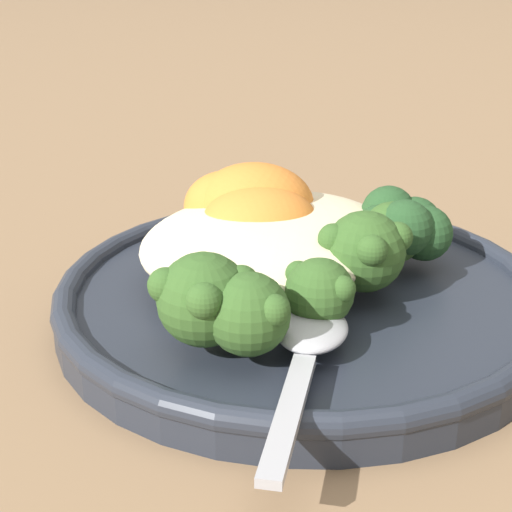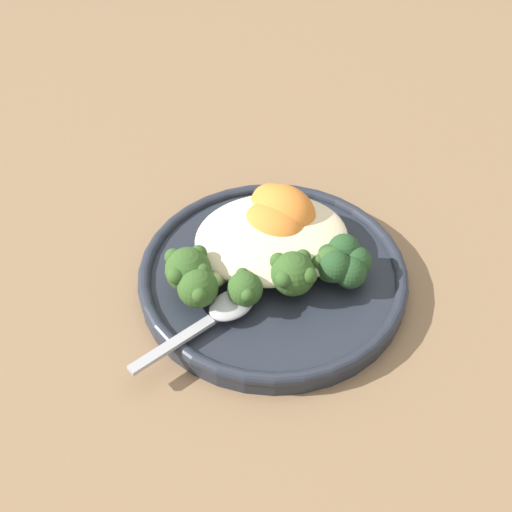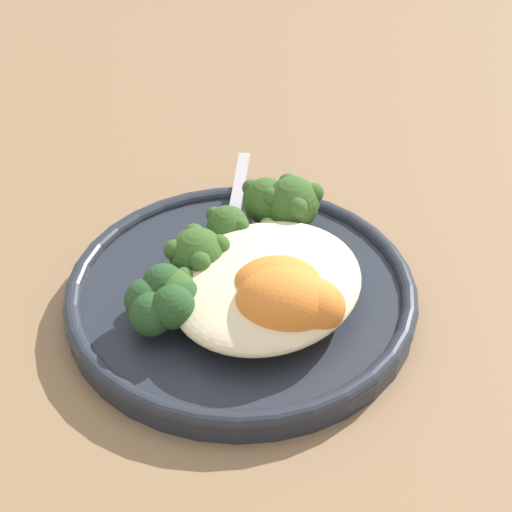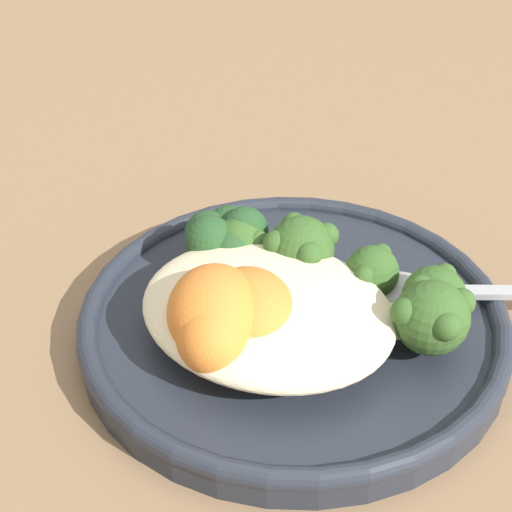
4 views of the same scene
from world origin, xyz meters
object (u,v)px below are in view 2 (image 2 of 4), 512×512
(broccoli_stalk_2, at_px, (251,275))
(sweet_potato_chunk_0, at_px, (274,226))
(broccoli_stalk_0, at_px, (206,263))
(quinoa_mound, at_px, (272,238))
(broccoli_stalk_3, at_px, (286,265))
(plate, at_px, (273,276))
(spoon, at_px, (220,313))
(sweet_potato_chunk_1, at_px, (285,211))
(broccoli_stalk_1, at_px, (212,278))
(broccoli_stalk_4, at_px, (306,254))
(kale_tuft, at_px, (343,262))
(sweet_potato_chunk_2, at_px, (274,205))

(broccoli_stalk_2, bearing_deg, sweet_potato_chunk_0, 172.89)
(broccoli_stalk_0, bearing_deg, quinoa_mound, 172.56)
(quinoa_mound, relative_size, broccoli_stalk_3, 1.25)
(plate, relative_size, broccoli_stalk_0, 1.99)
(broccoli_stalk_0, bearing_deg, sweet_potato_chunk_0, 178.80)
(quinoa_mound, xyz_separation_m, spoon, (-0.06, -0.07, -0.01))
(broccoli_stalk_3, bearing_deg, sweet_potato_chunk_0, 168.13)
(sweet_potato_chunk_1, height_order, spoon, sweet_potato_chunk_1)
(broccoli_stalk_1, height_order, spoon, broccoli_stalk_1)
(spoon, bearing_deg, broccoli_stalk_2, -166.54)
(sweet_potato_chunk_0, relative_size, spoon, 0.51)
(broccoli_stalk_2, bearing_deg, broccoli_stalk_3, 118.14)
(broccoli_stalk_3, relative_size, broccoli_stalk_4, 1.10)
(broccoli_stalk_0, bearing_deg, kale_tuft, 142.60)
(quinoa_mound, xyz_separation_m, sweet_potato_chunk_1, (0.02, 0.02, 0.01))
(quinoa_mound, bearing_deg, plate, -98.40)
(quinoa_mound, distance_m, kale_tuft, 0.07)
(spoon, bearing_deg, broccoli_stalk_4, 178.47)
(sweet_potato_chunk_0, relative_size, sweet_potato_chunk_2, 1.25)
(broccoli_stalk_4, bearing_deg, sweet_potato_chunk_0, 167.18)
(quinoa_mound, bearing_deg, broccoli_stalk_3, -82.91)
(plate, xyz_separation_m, kale_tuft, (0.06, -0.02, 0.03))
(broccoli_stalk_1, relative_size, broccoli_stalk_2, 0.99)
(kale_tuft, bearing_deg, broccoli_stalk_3, 173.90)
(broccoli_stalk_4, distance_m, sweet_potato_chunk_0, 0.04)
(sweet_potato_chunk_0, bearing_deg, broccoli_stalk_0, -153.94)
(sweet_potato_chunk_0, bearing_deg, broccoli_stalk_2, -121.88)
(broccoli_stalk_4, bearing_deg, quinoa_mound, -177.84)
(quinoa_mound, xyz_separation_m, broccoli_stalk_0, (-0.06, -0.02, 0.00))
(broccoli_stalk_0, relative_size, sweet_potato_chunk_2, 2.54)
(sweet_potato_chunk_0, xyz_separation_m, kale_tuft, (0.05, -0.05, -0.00))
(sweet_potato_chunk_0, bearing_deg, quinoa_mound, -113.87)
(broccoli_stalk_2, height_order, sweet_potato_chunk_2, sweet_potato_chunk_2)
(broccoli_stalk_2, distance_m, sweet_potato_chunk_0, 0.06)
(sweet_potato_chunk_2, bearing_deg, sweet_potato_chunk_1, -61.46)
(broccoli_stalk_0, xyz_separation_m, spoon, (0.00, -0.05, -0.01))
(broccoli_stalk_1, relative_size, spoon, 0.83)
(broccoli_stalk_4, relative_size, sweet_potato_chunk_2, 2.11)
(broccoli_stalk_4, relative_size, sweet_potato_chunk_0, 1.69)
(broccoli_stalk_2, relative_size, sweet_potato_chunk_2, 2.04)
(plate, relative_size, sweet_potato_chunk_2, 5.06)
(plate, relative_size, spoon, 2.08)
(broccoli_stalk_0, xyz_separation_m, sweet_potato_chunk_2, (0.07, 0.06, 0.00))
(plate, bearing_deg, broccoli_stalk_0, 178.91)
(sweet_potato_chunk_1, xyz_separation_m, spoon, (-0.08, -0.09, -0.02))
(quinoa_mound, relative_size, sweet_potato_chunk_1, 2.23)
(broccoli_stalk_3, height_order, broccoli_stalk_4, broccoli_stalk_3)
(plate, distance_m, quinoa_mound, 0.03)
(broccoli_stalk_0, relative_size, spoon, 1.04)
(broccoli_stalk_0, height_order, sweet_potato_chunk_2, same)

